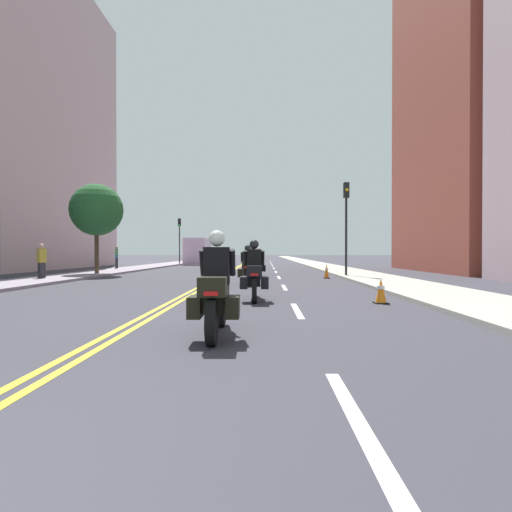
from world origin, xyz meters
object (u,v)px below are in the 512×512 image
at_px(motorcycle_1, 254,276).
at_px(motorcycle_2, 248,269).
at_px(motorcycle_4, 253,262).
at_px(motorcycle_0, 216,294).
at_px(traffic_cone_1, 381,291).
at_px(motorcycle_3, 258,265).
at_px(pedestrian_1, 42,261).
at_px(street_tree_0, 97,210).
at_px(traffic_light_near, 346,212).
at_px(traffic_cone_0, 327,271).
at_px(traffic_light_far, 179,233).
at_px(pedestrian_0, 117,257).
at_px(parked_truck, 198,253).

distance_m(motorcycle_1, motorcycle_2, 5.27).
height_order(motorcycle_1, motorcycle_4, motorcycle_1).
bearing_deg(motorcycle_0, traffic_cone_1, 46.84).
relative_size(motorcycle_3, pedestrian_1, 1.30).
distance_m(pedestrian_1, street_tree_0, 5.26).
height_order(motorcycle_0, motorcycle_2, motorcycle_0).
distance_m(traffic_light_near, street_tree_0, 14.14).
relative_size(traffic_cone_0, traffic_light_far, 0.15).
bearing_deg(motorcycle_1, pedestrian_0, 118.08).
height_order(traffic_cone_1, street_tree_0, street_tree_0).
bearing_deg(pedestrian_1, traffic_light_near, -54.70).
xyz_separation_m(motorcycle_4, traffic_cone_0, (3.92, -5.45, -0.29)).
bearing_deg(traffic_cone_0, motorcycle_2, -132.60).
height_order(traffic_cone_1, pedestrian_0, pedestrian_0).
height_order(pedestrian_0, pedestrian_1, pedestrian_0).
distance_m(motorcycle_4, parked_truck, 19.14).
bearing_deg(motorcycle_3, pedestrian_0, 138.29).
bearing_deg(traffic_light_near, parked_truck, 116.97).
bearing_deg(motorcycle_4, motorcycle_2, -87.65).
relative_size(pedestrian_0, parked_truck, 0.28).
xyz_separation_m(motorcycle_4, parked_truck, (-6.51, 17.98, 0.61)).
height_order(motorcycle_4, street_tree_0, street_tree_0).
height_order(traffic_light_far, street_tree_0, street_tree_0).
xyz_separation_m(motorcycle_0, pedestrian_0, (-10.48, 23.99, 0.27)).
bearing_deg(motorcycle_2, pedestrian_1, 165.37).
bearing_deg(traffic_cone_0, motorcycle_4, 125.71).
height_order(motorcycle_2, motorcycle_4, motorcycle_4).
bearing_deg(pedestrian_1, motorcycle_3, -50.67).
distance_m(motorcycle_1, street_tree_0, 15.58).
height_order(traffic_cone_1, traffic_light_far, traffic_light_far).
distance_m(traffic_cone_1, street_tree_0, 18.27).
bearing_deg(traffic_cone_0, motorcycle_0, -105.31).
bearing_deg(parked_truck, traffic_light_near, -63.03).
distance_m(motorcycle_0, traffic_light_near, 16.03).
bearing_deg(street_tree_0, motorcycle_3, -11.29).
bearing_deg(motorcycle_0, parked_truck, 98.71).
xyz_separation_m(motorcycle_2, street_tree_0, (-9.04, 6.73, 3.10)).
relative_size(pedestrian_1, street_tree_0, 0.33).
bearing_deg(motorcycle_2, motorcycle_0, -91.25).
height_order(motorcycle_2, traffic_light_far, traffic_light_far).
xyz_separation_m(traffic_light_near, pedestrian_0, (-15.52, 9.02, -2.49)).
height_order(motorcycle_3, street_tree_0, street_tree_0).
xyz_separation_m(street_tree_0, parked_truck, (2.46, 20.88, -2.49)).
bearing_deg(traffic_light_far, traffic_cone_1, -69.39).
xyz_separation_m(traffic_cone_0, traffic_cone_1, (-0.12, -10.06, -0.04)).
xyz_separation_m(traffic_light_near, traffic_light_far, (-13.36, 21.40, -0.07)).
bearing_deg(pedestrian_1, parked_truck, 18.40).
bearing_deg(motorcycle_4, traffic_light_near, -41.22).
distance_m(motorcycle_4, traffic_cone_1, 15.97).
distance_m(traffic_cone_0, traffic_light_far, 25.44).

